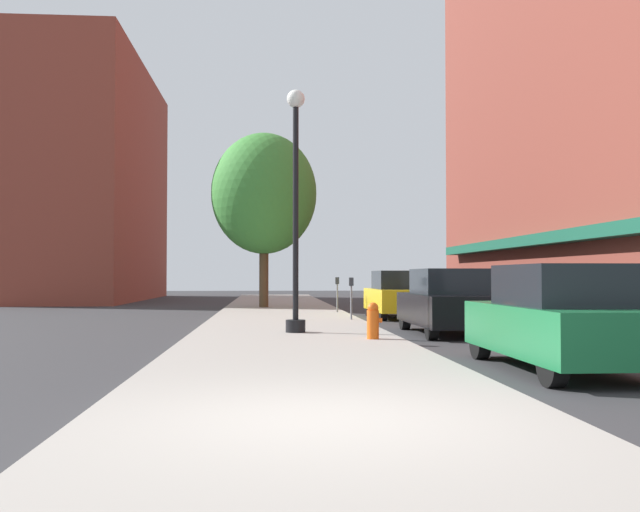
% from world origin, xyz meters
% --- Properties ---
extents(ground_plane, '(90.00, 90.00, 0.00)m').
position_xyz_m(ground_plane, '(4.00, 18.00, 0.00)').
color(ground_plane, '#2D2D30').
extents(sidewalk_slab, '(4.80, 50.00, 0.12)m').
position_xyz_m(sidewalk_slab, '(0.00, 19.00, 0.06)').
color(sidewalk_slab, gray).
rests_on(sidewalk_slab, ground).
extents(building_right_brick, '(6.80, 40.00, 22.81)m').
position_xyz_m(building_right_brick, '(14.99, 22.00, 11.38)').
color(building_right_brick, brown).
rests_on(building_right_brick, ground).
extents(building_far_background, '(6.80, 18.00, 14.18)m').
position_xyz_m(building_far_background, '(-11.01, 37.00, 7.07)').
color(building_far_background, brown).
rests_on(building_far_background, ground).
extents(lamppost, '(0.48, 0.48, 5.90)m').
position_xyz_m(lamppost, '(0.12, 10.31, 3.20)').
color(lamppost, black).
rests_on(lamppost, sidewalk_slab).
extents(fire_hydrant, '(0.33, 0.26, 0.79)m').
position_xyz_m(fire_hydrant, '(1.72, 8.40, 0.52)').
color(fire_hydrant, '#E05614').
rests_on(fire_hydrant, sidewalk_slab).
extents(parking_meter_near, '(0.14, 0.09, 1.31)m').
position_xyz_m(parking_meter_near, '(2.05, 15.15, 0.95)').
color(parking_meter_near, slate).
rests_on(parking_meter_near, sidewalk_slab).
extents(parking_meter_far, '(0.14, 0.09, 1.31)m').
position_xyz_m(parking_meter_far, '(2.05, 19.59, 0.95)').
color(parking_meter_far, slate).
rests_on(parking_meter_far, sidewalk_slab).
extents(tree_near, '(4.59, 4.59, 7.60)m').
position_xyz_m(tree_near, '(-0.72, 24.04, 5.06)').
color(tree_near, '#4C3823').
rests_on(tree_near, sidewalk_slab).
extents(car_green, '(1.80, 4.30, 1.66)m').
position_xyz_m(car_green, '(4.00, 3.96, 0.81)').
color(car_green, black).
rests_on(car_green, ground).
extents(car_black, '(1.80, 4.30, 1.66)m').
position_xyz_m(car_black, '(4.00, 10.85, 0.81)').
color(car_black, black).
rests_on(car_black, ground).
extents(car_yellow, '(1.80, 4.30, 1.66)m').
position_xyz_m(car_yellow, '(4.00, 17.76, 0.81)').
color(car_yellow, black).
rests_on(car_yellow, ground).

